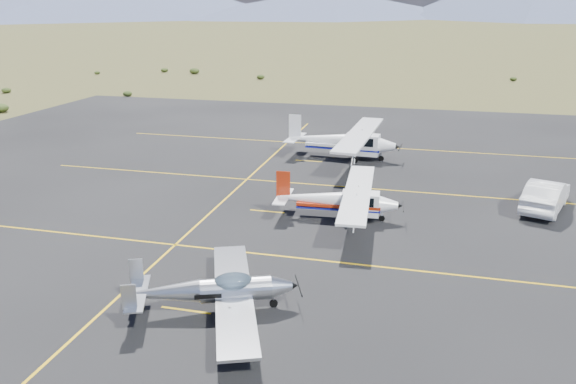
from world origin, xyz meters
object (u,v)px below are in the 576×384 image
at_px(aircraft_low_wing, 216,290).
at_px(sedan, 546,195).
at_px(aircraft_cessna, 339,199).
at_px(aircraft_plain, 343,140).

relative_size(aircraft_low_wing, sedan, 1.61).
distance_m(aircraft_cessna, aircraft_plain, 12.63).
relative_size(aircraft_low_wing, aircraft_cessna, 0.85).
bearing_deg(aircraft_cessna, sedan, 17.39).
bearing_deg(aircraft_cessna, aircraft_plain, 94.12).
distance_m(aircraft_cessna, sedan, 11.74).
bearing_deg(aircraft_plain, aircraft_cessna, -79.22).
height_order(aircraft_low_wing, aircraft_plain, aircraft_plain).
height_order(aircraft_low_wing, sedan, aircraft_low_wing).
xyz_separation_m(aircraft_low_wing, sedan, (13.79, 14.87, -0.02)).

